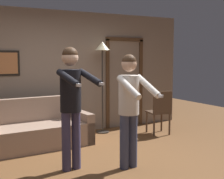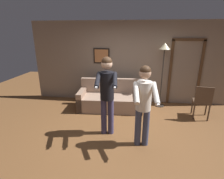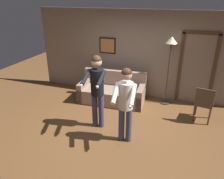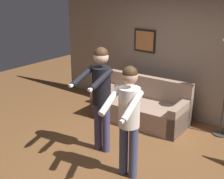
{
  "view_description": "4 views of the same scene",
  "coord_description": "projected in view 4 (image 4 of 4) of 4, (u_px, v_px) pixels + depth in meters",
  "views": [
    {
      "loc": [
        -1.94,
        -4.11,
        1.64
      ],
      "look_at": [
        0.17,
        -0.17,
        1.17
      ],
      "focal_mm": 50.0,
      "sensor_mm": 36.0,
      "label": 1
    },
    {
      "loc": [
        0.21,
        -3.48,
        2.25
      ],
      "look_at": [
        -0.23,
        -0.24,
        1.17
      ],
      "focal_mm": 28.0,
      "sensor_mm": 36.0,
      "label": 2
    },
    {
      "loc": [
        1.44,
        -4.15,
        2.98
      ],
      "look_at": [
        0.08,
        -0.23,
        1.16
      ],
      "focal_mm": 35.0,
      "sensor_mm": 36.0,
      "label": 3
    },
    {
      "loc": [
        2.64,
        -3.56,
        2.73
      ],
      "look_at": [
        0.04,
        -0.21,
        1.26
      ],
      "focal_mm": 50.0,
      "sensor_mm": 36.0,
      "label": 4
    }
  ],
  "objects": [
    {
      "name": "ground_plane",
      "position": [
        118.0,
        158.0,
        5.08
      ],
      "size": [
        12.0,
        12.0,
        0.0
      ],
      "primitive_type": "plane",
      "color": "brown"
    },
    {
      "name": "person_standing_right",
      "position": [
        129.0,
        113.0,
        4.3
      ],
      "size": [
        0.48,
        0.65,
        1.68
      ],
      "color": "#3D4565",
      "rests_on": "ground_plane"
    },
    {
      "name": "couch",
      "position": [
        141.0,
        108.0,
        6.36
      ],
      "size": [
        1.95,
        0.96,
        0.87
      ],
      "color": "gray",
      "rests_on": "ground_plane"
    },
    {
      "name": "person_standing_left",
      "position": [
        101.0,
        90.0,
        4.96
      ],
      "size": [
        0.49,
        0.76,
        1.78
      ],
      "color": "#3F3A5F",
      "rests_on": "ground_plane"
    },
    {
      "name": "back_wall_assembly",
      "position": [
        184.0,
        56.0,
        6.28
      ],
      "size": [
        6.4,
        0.1,
        2.6
      ],
      "color": "gray",
      "rests_on": "ground_plane"
    }
  ]
}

